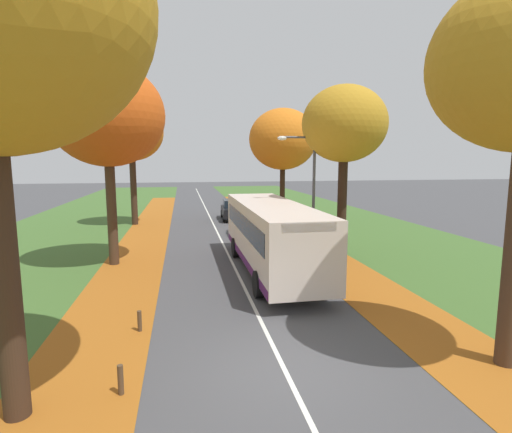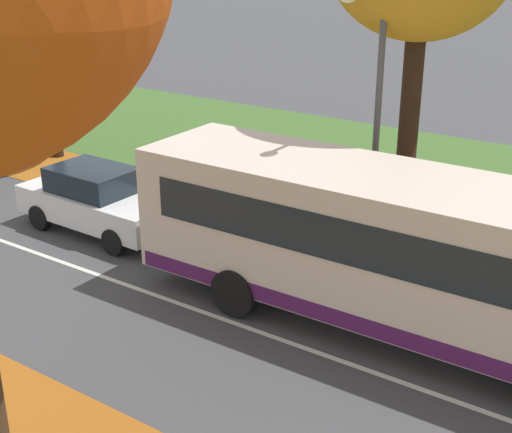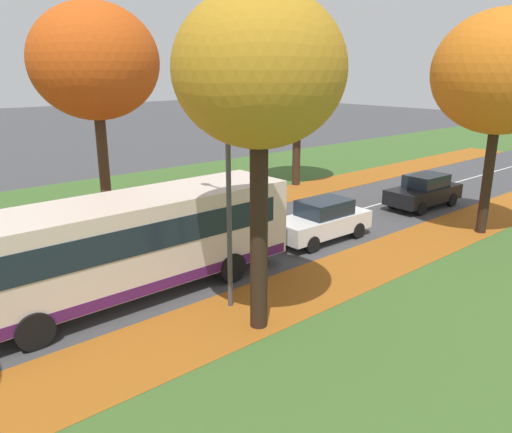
{
  "view_description": "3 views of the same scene",
  "coord_description": "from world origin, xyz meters",
  "px_view_note": "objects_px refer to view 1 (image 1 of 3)",
  "views": [
    {
      "loc": [
        -2.23,
        -8.33,
        4.85
      ],
      "look_at": [
        1.3,
        10.86,
        2.07
      ],
      "focal_mm": 28.0,
      "sensor_mm": 36.0,
      "label": 1
    },
    {
      "loc": [
        -9.57,
        3.98,
        6.97
      ],
      "look_at": [
        1.61,
        11.55,
        1.53
      ],
      "focal_mm": 50.0,
      "sensor_mm": 36.0,
      "label": 2
    },
    {
      "loc": [
        14.38,
        2.15,
        6.57
      ],
      "look_at": [
        1.6,
        13.12,
        1.55
      ],
      "focal_mm": 35.0,
      "sensor_mm": 36.0,
      "label": 3
    }
  ],
  "objects_px": {
    "bollard_third": "(140,321)",
    "streetlamp_right": "(307,183)",
    "bollard_second": "(121,380)",
    "car_white_lead": "(248,224)",
    "tree_left_mid": "(131,133)",
    "bus": "(271,233)",
    "tree_right_mid": "(283,139)",
    "tree_right_near": "(344,125)",
    "car_black_following": "(233,210)",
    "tree_left_near": "(107,116)"
  },
  "relations": [
    {
      "from": "tree_right_near",
      "to": "bollard_second",
      "type": "height_order",
      "value": "tree_right_near"
    },
    {
      "from": "tree_right_near",
      "to": "car_black_following",
      "type": "relative_size",
      "value": 1.96
    },
    {
      "from": "streetlamp_right",
      "to": "tree_right_near",
      "type": "bearing_deg",
      "value": -4.77
    },
    {
      "from": "tree_left_near",
      "to": "bollard_third",
      "type": "height_order",
      "value": "tree_left_near"
    },
    {
      "from": "tree_left_near",
      "to": "streetlamp_right",
      "type": "height_order",
      "value": "tree_left_near"
    },
    {
      "from": "tree_right_near",
      "to": "car_black_following",
      "type": "height_order",
      "value": "tree_right_near"
    },
    {
      "from": "tree_right_near",
      "to": "bollard_second",
      "type": "xyz_separation_m",
      "value": [
        -9.01,
        -10.2,
        -6.15
      ]
    },
    {
      "from": "bollard_second",
      "to": "car_white_lead",
      "type": "height_order",
      "value": "car_white_lead"
    },
    {
      "from": "bollard_third",
      "to": "streetlamp_right",
      "type": "distance_m",
      "value": 10.75
    },
    {
      "from": "tree_left_mid",
      "to": "bollard_second",
      "type": "height_order",
      "value": "tree_left_mid"
    },
    {
      "from": "tree_left_mid",
      "to": "bus",
      "type": "distance_m",
      "value": 16.86
    },
    {
      "from": "bollard_second",
      "to": "streetlamp_right",
      "type": "relative_size",
      "value": 0.11
    },
    {
      "from": "tree_left_near",
      "to": "tree_right_mid",
      "type": "relative_size",
      "value": 1.04
    },
    {
      "from": "car_white_lead",
      "to": "tree_left_near",
      "type": "bearing_deg",
      "value": -142.13
    },
    {
      "from": "tree_right_near",
      "to": "bus",
      "type": "distance_m",
      "value": 6.39
    },
    {
      "from": "tree_right_mid",
      "to": "bus",
      "type": "distance_m",
      "value": 15.16
    },
    {
      "from": "tree_right_near",
      "to": "bollard_second",
      "type": "distance_m",
      "value": 14.93
    },
    {
      "from": "tree_left_mid",
      "to": "car_white_lead",
      "type": "xyz_separation_m",
      "value": [
        7.63,
        -6.19,
        -6.01
      ]
    },
    {
      "from": "tree_left_near",
      "to": "tree_right_near",
      "type": "height_order",
      "value": "tree_left_near"
    },
    {
      "from": "tree_right_mid",
      "to": "bollard_third",
      "type": "xyz_separation_m",
      "value": [
        -9.02,
        -19.25,
        -6.1
      ]
    },
    {
      "from": "tree_right_mid",
      "to": "car_black_following",
      "type": "relative_size",
      "value": 2.06
    },
    {
      "from": "tree_left_mid",
      "to": "tree_right_near",
      "type": "relative_size",
      "value": 1.07
    },
    {
      "from": "tree_right_mid",
      "to": "car_black_following",
      "type": "xyz_separation_m",
      "value": [
        -3.75,
        1.7,
        -5.59
      ]
    },
    {
      "from": "bollard_second",
      "to": "car_black_following",
      "type": "relative_size",
      "value": 0.15
    },
    {
      "from": "tree_right_near",
      "to": "bollard_third",
      "type": "distance_m",
      "value": 12.95
    },
    {
      "from": "tree_left_near",
      "to": "tree_right_near",
      "type": "distance_m",
      "value": 10.91
    },
    {
      "from": "tree_right_mid",
      "to": "bollard_third",
      "type": "distance_m",
      "value": 22.12
    },
    {
      "from": "bollard_third",
      "to": "car_white_lead",
      "type": "xyz_separation_m",
      "value": [
        5.32,
        13.51,
        0.51
      ]
    },
    {
      "from": "car_white_lead",
      "to": "car_black_following",
      "type": "bearing_deg",
      "value": 90.39
    },
    {
      "from": "tree_left_near",
      "to": "car_white_lead",
      "type": "relative_size",
      "value": 2.15
    },
    {
      "from": "bollard_second",
      "to": "tree_right_near",
      "type": "bearing_deg",
      "value": 48.54
    },
    {
      "from": "streetlamp_right",
      "to": "bollard_second",
      "type": "bearing_deg",
      "value": -125.11
    },
    {
      "from": "tree_right_mid",
      "to": "bollard_second",
      "type": "height_order",
      "value": "tree_right_mid"
    },
    {
      "from": "bollard_third",
      "to": "tree_left_mid",
      "type": "bearing_deg",
      "value": 96.67
    },
    {
      "from": "tree_left_mid",
      "to": "car_black_following",
      "type": "height_order",
      "value": "tree_left_mid"
    },
    {
      "from": "car_black_following",
      "to": "car_white_lead",
      "type": "bearing_deg",
      "value": -89.61
    },
    {
      "from": "bollard_second",
      "to": "bus",
      "type": "height_order",
      "value": "bus"
    },
    {
      "from": "tree_left_mid",
      "to": "bollard_third",
      "type": "xyz_separation_m",
      "value": [
        2.3,
        -19.7,
        -6.51
      ]
    },
    {
      "from": "streetlamp_right",
      "to": "car_black_following",
      "type": "bearing_deg",
      "value": 97.99
    },
    {
      "from": "tree_left_near",
      "to": "tree_left_mid",
      "type": "relative_size",
      "value": 1.02
    },
    {
      "from": "tree_left_mid",
      "to": "streetlamp_right",
      "type": "xyz_separation_m",
      "value": [
        9.51,
        -12.49,
        -3.08
      ]
    },
    {
      "from": "tree_right_near",
      "to": "car_white_lead",
      "type": "distance_m",
      "value": 9.31
    },
    {
      "from": "tree_right_near",
      "to": "bus",
      "type": "bearing_deg",
      "value": -156.99
    },
    {
      "from": "bollard_third",
      "to": "streetlamp_right",
      "type": "height_order",
      "value": "streetlamp_right"
    },
    {
      "from": "tree_left_mid",
      "to": "bus",
      "type": "height_order",
      "value": "tree_left_mid"
    },
    {
      "from": "bollard_third",
      "to": "tree_right_near",
      "type": "bearing_deg",
      "value": 38.29
    },
    {
      "from": "tree_left_near",
      "to": "bollard_second",
      "type": "relative_size",
      "value": 13.93
    },
    {
      "from": "bollard_third",
      "to": "bus",
      "type": "distance_m",
      "value": 7.51
    },
    {
      "from": "tree_left_mid",
      "to": "tree_right_near",
      "type": "bearing_deg",
      "value": -48.34
    },
    {
      "from": "car_white_lead",
      "to": "car_black_following",
      "type": "height_order",
      "value": "same"
    }
  ]
}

